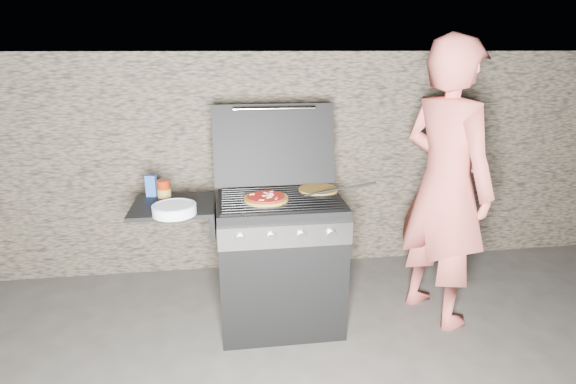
{
  "coord_description": "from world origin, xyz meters",
  "views": [
    {
      "loc": [
        -0.32,
        -2.69,
        1.83
      ],
      "look_at": [
        0.05,
        0.0,
        0.95
      ],
      "focal_mm": 28.0,
      "sensor_mm": 36.0,
      "label": 1
    }
  ],
  "objects": [
    {
      "name": "ground",
      "position": [
        0.0,
        0.0,
        0.0
      ],
      "size": [
        50.0,
        50.0,
        0.0
      ],
      "primitive_type": "plane",
      "color": "#3F3A36"
    },
    {
      "name": "stone_wall",
      "position": [
        0.0,
        1.05,
        0.9
      ],
      "size": [
        8.0,
        0.35,
        1.8
      ],
      "primitive_type": "cube",
      "color": "#786951",
      "rests_on": "ground"
    },
    {
      "name": "gas_grill",
      "position": [
        -0.25,
        0.0,
        0.46
      ],
      "size": [
        1.34,
        0.79,
        0.91
      ],
      "primitive_type": null,
      "color": "black",
      "rests_on": "ground"
    },
    {
      "name": "pizza_topped",
      "position": [
        -0.09,
        -0.03,
        0.93
      ],
      "size": [
        0.32,
        0.32,
        0.03
      ],
      "primitive_type": null,
      "rotation": [
        0.0,
        0.0,
        -0.17
      ],
      "color": "#B48D46",
      "rests_on": "gas_grill"
    },
    {
      "name": "pizza_plain",
      "position": [
        0.27,
        0.13,
        0.92
      ],
      "size": [
        0.28,
        0.28,
        0.01
      ],
      "primitive_type": "cylinder",
      "rotation": [
        0.0,
        0.0,
        -0.08
      ],
      "color": "#B28930",
      "rests_on": "gas_grill"
    },
    {
      "name": "sauce_jar",
      "position": [
        -0.73,
        0.09,
        0.97
      ],
      "size": [
        0.1,
        0.1,
        0.13
      ],
      "primitive_type": "cylinder",
      "rotation": [
        0.0,
        0.0,
        0.21
      ],
      "color": "maroon",
      "rests_on": "gas_grill"
    },
    {
      "name": "blue_carton",
      "position": [
        -0.82,
        0.18,
        0.97
      ],
      "size": [
        0.07,
        0.05,
        0.14
      ],
      "primitive_type": "cube",
      "rotation": [
        0.0,
        0.0,
        -0.2
      ],
      "color": "#244A99",
      "rests_on": "gas_grill"
    },
    {
      "name": "plate_stack",
      "position": [
        -0.64,
        -0.18,
        0.93
      ],
      "size": [
        0.3,
        0.3,
        0.06
      ],
      "primitive_type": "cylinder",
      "rotation": [
        0.0,
        0.0,
        -0.23
      ],
      "color": "white",
      "rests_on": "gas_grill"
    },
    {
      "name": "person",
      "position": [
        1.09,
        -0.03,
        0.96
      ],
      "size": [
        0.69,
        0.82,
        1.92
      ],
      "primitive_type": "imported",
      "rotation": [
        0.0,
        0.0,
        1.96
      ],
      "color": "#D96055",
      "rests_on": "ground"
    },
    {
      "name": "tongs",
      "position": [
        0.39,
        0.0,
        0.96
      ],
      "size": [
        0.47,
        0.04,
        0.1
      ],
      "primitive_type": "cylinder",
      "rotation": [
        0.0,
        1.4,
        -0.07
      ],
      "color": "black",
      "rests_on": "gas_grill"
    }
  ]
}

